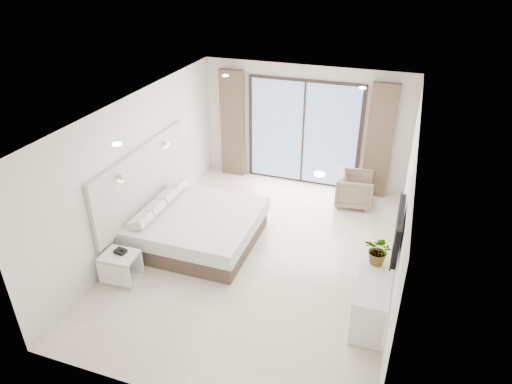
% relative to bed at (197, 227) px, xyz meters
% --- Properties ---
extents(ground, '(6.20, 6.20, 0.00)m').
position_rel_bed_xyz_m(ground, '(1.23, -0.05, -0.31)').
color(ground, beige).
rests_on(ground, ground).
extents(room_shell, '(4.62, 6.22, 2.72)m').
position_rel_bed_xyz_m(room_shell, '(1.04, 0.69, 1.27)').
color(room_shell, silver).
rests_on(room_shell, ground).
extents(bed, '(2.15, 2.04, 0.74)m').
position_rel_bed_xyz_m(bed, '(0.00, 0.00, 0.00)').
color(bed, brown).
rests_on(bed, ground).
extents(nightstand, '(0.57, 0.48, 0.50)m').
position_rel_bed_xyz_m(nightstand, '(-0.69, -1.41, -0.06)').
color(nightstand, white).
rests_on(nightstand, ground).
extents(phone, '(0.20, 0.16, 0.06)m').
position_rel_bed_xyz_m(phone, '(-0.69, -1.37, 0.22)').
color(phone, black).
rests_on(phone, nightstand).
extents(console_desk, '(0.47, 1.51, 0.77)m').
position_rel_bed_xyz_m(console_desk, '(3.27, -0.89, 0.24)').
color(console_desk, white).
rests_on(console_desk, ground).
extents(plant, '(0.56, 0.58, 0.36)m').
position_rel_bed_xyz_m(plant, '(3.27, -0.65, 0.63)').
color(plant, '#33662D').
rests_on(plant, console_desk).
extents(armchair, '(0.78, 0.83, 0.77)m').
position_rel_bed_xyz_m(armchair, '(2.54, 2.35, 0.07)').
color(armchair, '#7F7153').
rests_on(armchair, ground).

